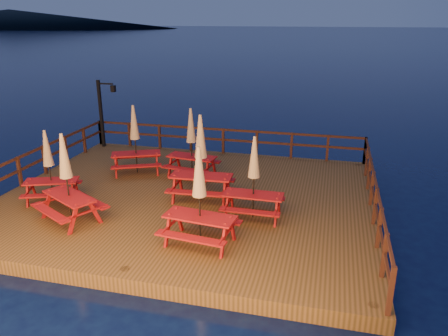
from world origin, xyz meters
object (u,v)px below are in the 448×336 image
at_px(picnic_table_1, 254,176).
at_px(picnic_table_2, 199,195).
at_px(lamp_post, 104,108).
at_px(picnic_table_0, 49,165).

height_order(picnic_table_1, picnic_table_2, picnic_table_2).
relative_size(lamp_post, picnic_table_0, 1.28).
distance_m(picnic_table_1, picnic_table_2, 2.16).
xyz_separation_m(lamp_post, picnic_table_0, (1.35, -6.03, -0.58)).
bearing_deg(picnic_table_1, picnic_table_2, -118.76).
height_order(lamp_post, picnic_table_0, lamp_post).
height_order(picnic_table_0, picnic_table_2, picnic_table_2).
relative_size(picnic_table_1, picnic_table_2, 0.94).
bearing_deg(picnic_table_2, picnic_table_1, 67.47).
bearing_deg(lamp_post, picnic_table_1, -35.93).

